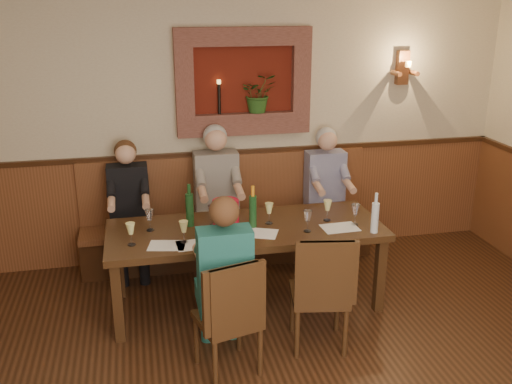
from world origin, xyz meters
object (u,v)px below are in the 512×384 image
chair_near_right (319,313)px  person_bench_left (131,221)px  wine_bottle_green_b (190,209)px  person_bench_right (326,205)px  dining_table (246,235)px  wine_bottle_green_a (253,211)px  person_bench_mid (218,210)px  spittoon_bucket (226,214)px  chair_near_left (229,339)px  person_chair_front (224,293)px  water_bottle (375,217)px  bench (229,231)px

chair_near_right → person_bench_left: 2.17m
wine_bottle_green_b → person_bench_right: bearing=25.0°
dining_table → wine_bottle_green_a: wine_bottle_green_a is taller
person_bench_right → wine_bottle_green_a: 1.33m
chair_near_right → person_bench_mid: (-0.55, 1.60, 0.32)m
chair_near_right → wine_bottle_green_a: bearing=126.4°
person_bench_mid → spittoon_bucket: bearing=-93.6°
chair_near_right → wine_bottle_green_b: wine_bottle_green_b is taller
chair_near_left → person_bench_right: person_bench_right is taller
chair_near_left → spittoon_bucket: bearing=66.2°
spittoon_bucket → wine_bottle_green_b: (-0.30, 0.13, 0.03)m
wine_bottle_green_a → wine_bottle_green_b: wine_bottle_green_b is taller
person_bench_left → person_bench_mid: 0.87m
chair_near_left → spittoon_bucket: 1.14m
person_chair_front → wine_bottle_green_b: bearing=99.1°
wine_bottle_green_a → water_bottle: size_ratio=1.06×
chair_near_right → person_bench_mid: bearing=119.3°
chair_near_right → wine_bottle_green_b: (-0.90, 0.90, 0.62)m
chair_near_left → chair_near_right: size_ratio=0.96×
person_bench_right → water_bottle: person_bench_right is taller
dining_table → person_bench_left: (-1.00, 0.84, -0.12)m
chair_near_right → person_chair_front: (-0.76, -0.01, 0.27)m
person_bench_mid → wine_bottle_green_b: size_ratio=3.83×
spittoon_bucket → person_chair_front: bearing=-100.9°
chair_near_right → person_bench_mid: size_ratio=0.67×
person_bench_mid → person_chair_front: 1.63m
person_bench_right → person_bench_left: bearing=180.0°
dining_table → chair_near_right: chair_near_right is taller
dining_table → wine_bottle_green_b: (-0.47, 0.14, 0.23)m
bench → wine_bottle_green_b: size_ratio=7.82×
person_chair_front → chair_near_left: bearing=-88.3°
dining_table → person_bench_right: person_bench_right is taller
dining_table → chair_near_right: size_ratio=2.45×
person_chair_front → water_bottle: (1.37, 0.44, 0.33)m
person_bench_right → spittoon_bucket: bearing=-145.5°
dining_table → water_bottle: size_ratio=6.79×
person_bench_mid → water_bottle: bearing=-45.2°
chair_near_left → person_bench_mid: (0.20, 1.78, 0.34)m
person_bench_left → spittoon_bucket: 1.21m
chair_near_right → person_bench_right: bearing=79.7°
person_chair_front → wine_bottle_green_a: (0.38, 0.77, 0.34)m
spittoon_bucket → wine_bottle_green_b: bearing=156.8°
bench → person_bench_mid: 0.33m
dining_table → chair_near_left: 1.08m
wine_bottle_green_a → water_bottle: (0.99, -0.33, -0.01)m
wine_bottle_green_a → water_bottle: 1.04m
chair_near_right → person_bench_mid: person_bench_mid is taller
bench → water_bottle: size_ratio=8.49×
person_bench_right → spittoon_bucket: (-1.21, -0.83, 0.31)m
chair_near_left → bench: bearing=65.3°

